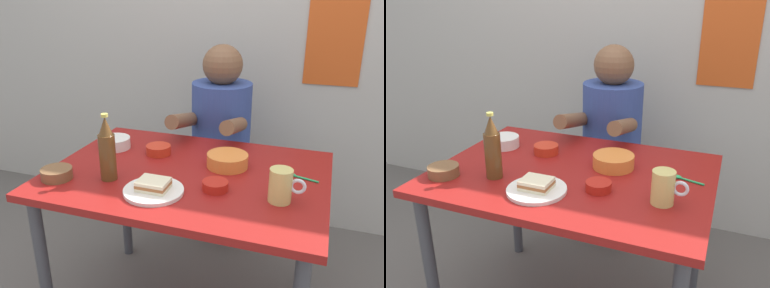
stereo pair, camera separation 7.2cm
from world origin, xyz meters
TOP-DOWN VIEW (x-y plane):
  - wall_back at (0.00, 1.05)m, footprint 4.40×0.09m
  - dining_table at (0.00, 0.00)m, footprint 1.10×0.80m
  - stool at (-0.03, 0.63)m, footprint 0.34×0.34m
  - person_seated at (-0.03, 0.62)m, footprint 0.33×0.56m
  - plate_orange at (-0.06, -0.21)m, footprint 0.22×0.22m
  - sandwich at (-0.06, -0.21)m, footprint 0.11×0.09m
  - beer_mug at (0.38, -0.13)m, footprint 0.13×0.08m
  - beer_bottle at (-0.27, -0.16)m, footprint 0.06×0.06m
  - sauce_bowl_chili at (-0.19, 0.13)m, footprint 0.11×0.11m
  - sambal_bowl_red at (0.15, -0.12)m, footprint 0.10×0.10m
  - rice_bowl_white at (-0.41, 0.13)m, footprint 0.14×0.14m
  - condiment_bowl_brown at (-0.46, -0.23)m, footprint 0.12×0.12m
  - soup_bowl_orange at (0.14, 0.10)m, footprint 0.17×0.17m
  - spoon at (0.42, 0.09)m, footprint 0.12×0.05m

SIDE VIEW (x-z plane):
  - stool at x=-0.03m, z-range 0.12..0.57m
  - dining_table at x=0.00m, z-range 0.28..1.02m
  - spoon at x=0.42m, z-range 0.74..0.75m
  - plate_orange at x=-0.06m, z-range 0.74..0.75m
  - sambal_bowl_red at x=0.15m, z-range 0.74..0.78m
  - sauce_bowl_chili at x=-0.19m, z-range 0.74..0.78m
  - condiment_bowl_brown at x=-0.46m, z-range 0.74..0.78m
  - person_seated at x=-0.03m, z-range 0.41..1.13m
  - rice_bowl_white at x=-0.41m, z-range 0.74..0.79m
  - soup_bowl_orange at x=0.14m, z-range 0.74..0.80m
  - sandwich at x=-0.06m, z-range 0.75..0.79m
  - beer_mug at x=0.38m, z-range 0.74..0.86m
  - beer_bottle at x=-0.27m, z-range 0.73..0.99m
  - wall_back at x=0.00m, z-range 0.00..2.60m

